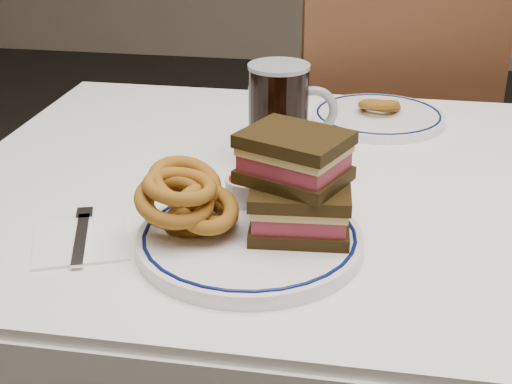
% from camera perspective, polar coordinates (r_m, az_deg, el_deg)
% --- Properties ---
extents(dining_table, '(1.27, 0.87, 0.75)m').
position_cam_1_polar(dining_table, '(1.12, 8.85, -4.19)').
color(dining_table, white).
rests_on(dining_table, floor).
extents(chair_far, '(0.56, 0.56, 1.00)m').
position_cam_1_polar(chair_far, '(1.81, 10.13, 3.86)').
color(chair_far, '#4F2919').
rests_on(chair_far, floor).
extents(main_plate, '(0.28, 0.28, 0.02)m').
position_cam_1_polar(main_plate, '(0.88, -0.52, -3.81)').
color(main_plate, white).
rests_on(main_plate, dining_table).
extents(reuben_sandwich, '(0.15, 0.14, 0.13)m').
position_cam_1_polar(reuben_sandwich, '(0.87, 3.32, 0.68)').
color(reuben_sandwich, black).
rests_on(reuben_sandwich, main_plate).
extents(onion_rings_main, '(0.14, 0.13, 0.11)m').
position_cam_1_polar(onion_rings_main, '(0.88, -5.57, -0.65)').
color(onion_rings_main, brown).
rests_on(onion_rings_main, main_plate).
extents(ketchup_ramekin, '(0.06, 0.06, 0.03)m').
position_cam_1_polar(ketchup_ramekin, '(0.96, -0.78, 0.29)').
color(ketchup_ramekin, silver).
rests_on(ketchup_ramekin, main_plate).
extents(beer_mug, '(0.14, 0.09, 0.16)m').
position_cam_1_polar(beer_mug, '(1.11, 1.97, 6.31)').
color(beer_mug, black).
rests_on(beer_mug, dining_table).
extents(far_plate, '(0.24, 0.24, 0.02)m').
position_cam_1_polar(far_plate, '(1.33, 9.73, 5.97)').
color(far_plate, white).
rests_on(far_plate, dining_table).
extents(onion_rings_far, '(0.08, 0.10, 0.04)m').
position_cam_1_polar(onion_rings_far, '(1.34, 9.85, 6.87)').
color(onion_rings_far, brown).
rests_on(onion_rings_far, far_plate).
extents(napkin_fork, '(0.15, 0.16, 0.01)m').
position_cam_1_polar(napkin_fork, '(0.93, -13.81, -3.77)').
color(napkin_fork, white).
rests_on(napkin_fork, dining_table).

